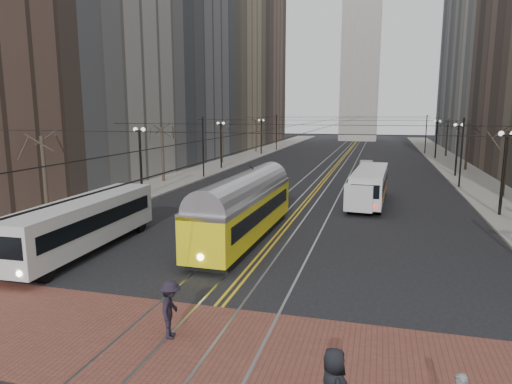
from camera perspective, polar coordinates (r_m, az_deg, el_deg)
The scene contains 20 objects.
ground at distance 18.41m, azimuth -3.65°, elevation -12.93°, with size 260.00×260.00×0.00m, color black.
sidewalk_left at distance 64.77m, azimuth -3.37°, elevation 3.75°, with size 5.00×140.00×0.15m, color gray.
sidewalk_right at distance 62.15m, azimuth 23.89°, elevation 2.64°, with size 5.00×140.00×0.15m, color gray.
crosswalk_band at distance 15.06m, azimuth -8.84°, elevation -18.54°, with size 25.00×6.00×0.01m, color brown.
streetcar_rails at distance 61.69m, azimuth 9.98°, elevation 3.23°, with size 4.80×130.00×0.02m, color gray.
centre_lines at distance 61.69m, azimuth 9.98°, elevation 3.24°, with size 0.42×130.00×0.01m, color gold.
building_left_mid at distance 70.04m, azimuth -11.84°, elevation 17.92°, with size 16.00×20.00×34.00m, color slate.
building_left_midfar at distance 90.40m, azimuth -7.09°, elevation 22.01°, with size 20.00×20.00×52.00m, color gray.
building_left_far at distance 107.40m, azimuth -1.77°, elevation 16.92°, with size 16.00×20.00×40.00m, color brown.
building_right_far at distance 104.74m, azimuth 27.22°, elevation 16.02°, with size 16.00×20.00×40.00m, color slate.
lamp_posts at distance 45.32m, azimuth 8.15°, elevation 4.41°, with size 27.60×57.20×5.60m.
street_trees at distance 51.75m, azimuth 9.06°, elevation 5.08°, with size 31.68×53.28×5.60m.
trolley_wires at distance 51.26m, azimuth 9.03°, elevation 6.13°, with size 25.96×120.00×6.60m.
transit_bus at distance 25.15m, azimuth -20.76°, elevation -3.99°, with size 2.27×10.90×2.72m, color silver.
streetcar at distance 25.76m, azimuth -1.47°, elevation -2.75°, with size 2.32×12.50×2.95m, color yellow.
rear_bus at distance 36.95m, azimuth 14.06°, elevation 0.69°, with size 2.26×10.40×2.71m, color silver.
cargo_van at distance 34.19m, azimuth 13.32°, elevation -0.43°, with size 1.94×5.06×2.24m, color silver.
sedan_grey at distance 44.05m, azimuth 13.06°, elevation 1.43°, with size 1.82×4.53×1.54m, color #404147.
sedan_silver at distance 55.85m, azimuth 13.62°, elevation 3.13°, with size 1.50×4.30×1.42m, color #93969A.
pedestrian_d at distance 15.24m, azimuth -10.64°, elevation -14.21°, with size 1.23×0.71×1.91m, color black.
Camera 1 is at (5.54, -16.02, 7.19)m, focal length 32.00 mm.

